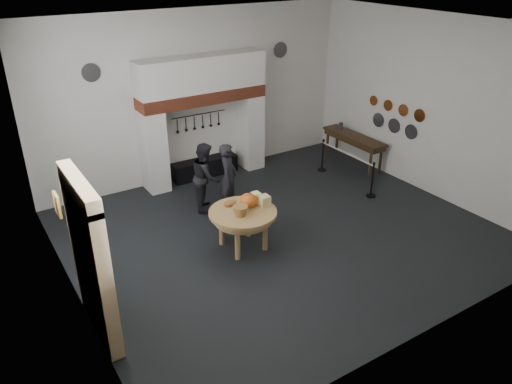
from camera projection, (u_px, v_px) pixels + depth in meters
floor at (280, 232)px, 11.35m from camera, size 9.00×8.00×0.02m
ceiling at (285, 26)px, 9.37m from camera, size 9.00×8.00×0.02m
wall_back at (197, 96)px, 13.39m from camera, size 9.00×0.02×4.50m
wall_front at (439, 218)px, 7.33m from camera, size 9.00×0.02×4.50m
wall_left at (59, 189)px, 8.19m from camera, size 0.02×8.00×4.50m
wall_right at (429, 106)px, 12.53m from camera, size 0.02×8.00×4.50m
chimney_pier_left at (154, 151)px, 12.93m from camera, size 0.55×0.70×2.15m
chimney_pier_right at (250, 131)px, 14.35m from camera, size 0.55×0.70×2.15m
hearth_brick_band at (202, 96)px, 13.10m from camera, size 3.50×0.72×0.32m
chimney_hood at (201, 73)px, 12.83m from camera, size 3.50×0.70×0.90m
iron_range at (205, 167)px, 14.06m from camera, size 1.90×0.45×0.50m
utensil_rail at (199, 114)px, 13.55m from camera, size 1.60×0.02×0.02m
door_recess at (86, 269)px, 7.89m from camera, size 0.04×1.10×2.50m
door_jamb_near at (105, 287)px, 7.38m from camera, size 0.22×0.30×2.60m
door_jamb_far at (80, 245)px, 8.44m from camera, size 0.22×0.30×2.60m
door_lintel at (78, 188)px, 7.32m from camera, size 0.22×1.70×0.30m
wall_plaque at (57, 205)px, 9.11m from camera, size 0.05×0.34×0.44m
work_table at (243, 213)px, 10.43m from camera, size 1.66×1.66×0.07m
pumpkin at (248, 200)px, 10.52m from camera, size 0.36×0.36×0.31m
cheese_block_big at (264, 201)px, 10.56m from camera, size 0.22×0.22×0.24m
cheese_block_small at (256, 197)px, 10.79m from camera, size 0.18×0.18×0.20m
wicker_basket at (240, 211)px, 10.18m from camera, size 0.37×0.37×0.22m
bread_loaf at (230, 203)px, 10.60m from camera, size 0.31×0.18×0.13m
visitor_near at (229, 178)px, 11.93m from camera, size 0.72×0.75×1.73m
visitor_far at (206, 177)px, 12.04m from camera, size 0.97×1.04×1.70m
side_table at (354, 136)px, 14.55m from camera, size 0.55×2.20×0.06m
pewter_jug at (341, 126)px, 14.94m from camera, size 0.12×0.12×0.22m
copper_pan_a at (420, 116)px, 12.79m from camera, size 0.03×0.34×0.34m
copper_pan_b at (403, 110)px, 13.21m from camera, size 0.03×0.32×0.32m
copper_pan_c at (388, 105)px, 13.63m from camera, size 0.03×0.30×0.30m
copper_pan_d at (374, 101)px, 14.04m from camera, size 0.03×0.28×0.28m
pewter_plate_left at (411, 132)px, 13.16m from camera, size 0.03×0.40×0.40m
pewter_plate_mid at (394, 126)px, 13.62m from camera, size 0.03×0.40×0.40m
pewter_plate_right at (378, 120)px, 14.07m from camera, size 0.03×0.40×0.40m
pewter_plate_back_left at (91, 73)px, 11.64m from camera, size 0.44×0.03×0.44m
pewter_plate_back_right at (281, 50)px, 14.24m from camera, size 0.44×0.03×0.44m
barrier_post_near at (372, 180)px, 12.80m from camera, size 0.05×0.05×0.90m
barrier_post_far at (323, 156)px, 14.31m from camera, size 0.05×0.05×0.90m
barrier_rope at (347, 154)px, 13.38m from camera, size 0.04×2.00×0.04m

